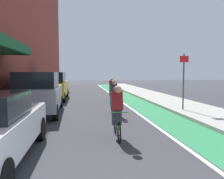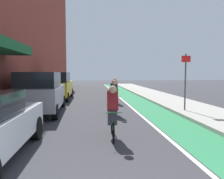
% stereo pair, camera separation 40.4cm
% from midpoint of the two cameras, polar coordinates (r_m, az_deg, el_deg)
% --- Properties ---
extents(ground_plane, '(80.56, 80.56, 0.00)m').
position_cam_midpoint_polar(ground_plane, '(16.20, -3.82, -2.63)').
color(ground_plane, '#38383D').
extents(bike_lane_paint, '(1.60, 36.62, 0.00)m').
position_cam_midpoint_polar(bike_lane_paint, '(18.50, 5.08, -1.77)').
color(bike_lane_paint, '#2D8451').
rests_on(bike_lane_paint, ground).
extents(lane_divider_stripe, '(0.12, 36.62, 0.00)m').
position_cam_midpoint_polar(lane_divider_stripe, '(18.35, 2.32, -1.80)').
color(lane_divider_stripe, white).
rests_on(lane_divider_stripe, ground).
extents(sidewalk_right, '(2.74, 36.62, 0.14)m').
position_cam_midpoint_polar(sidewalk_right, '(19.01, 11.52, -1.47)').
color(sidewalk_right, '#A8A59E').
rests_on(sidewalk_right, ground).
extents(building_facade_left, '(4.15, 36.62, 14.48)m').
position_cam_midpoint_polar(building_facade_left, '(19.48, -21.65, 19.73)').
color(building_facade_left, brown).
rests_on(building_facade_left, ground).
extents(parked_suv_silver, '(2.12, 4.66, 1.98)m').
position_cam_midpoint_polar(parked_suv_silver, '(11.26, -16.75, -0.65)').
color(parked_suv_silver, '#9EA0A8').
rests_on(parked_suv_silver, ground).
extents(parked_suv_yellow_cab, '(1.96, 4.67, 1.98)m').
position_cam_midpoint_polar(parked_suv_yellow_cab, '(16.81, -13.04, 1.00)').
color(parked_suv_yellow_cab, yellow).
rests_on(parked_suv_yellow_cab, ground).
extents(cyclist_lead, '(0.48, 1.66, 1.58)m').
position_cam_midpoint_polar(cyclist_lead, '(6.69, 1.87, -5.61)').
color(cyclist_lead, black).
rests_on(cyclist_lead, ground).
extents(cyclist_mid, '(0.48, 1.75, 1.63)m').
position_cam_midpoint_polar(cyclist_mid, '(10.43, 1.62, -1.98)').
color(cyclist_mid, black).
rests_on(cyclist_mid, ground).
extents(cyclist_trailing, '(0.48, 1.71, 1.61)m').
position_cam_midpoint_polar(cyclist_trailing, '(14.45, 1.46, -0.09)').
color(cyclist_trailing, black).
rests_on(cyclist_trailing, ground).
extents(street_sign_post, '(0.44, 0.07, 2.72)m').
position_cam_midpoint_polar(street_sign_post, '(11.44, 19.09, 3.06)').
color(street_sign_post, '#4C4C51').
rests_on(street_sign_post, sidewalk_right).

